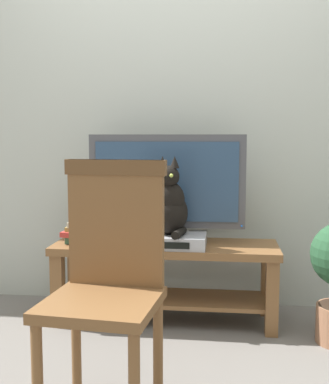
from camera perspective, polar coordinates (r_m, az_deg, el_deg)
name	(u,v)px	position (r m, az deg, el deg)	size (l,w,h in m)	color
ground_plane	(163,358)	(2.61, -0.12, -18.48)	(12.00, 12.00, 0.00)	slate
back_wall	(180,90)	(3.31, 1.84, 11.58)	(7.00, 0.12, 2.80)	#B7BCB2
tv_stand	(165,267)	(2.99, 0.11, -8.55)	(1.32, 0.43, 0.47)	brown
tv	(167,185)	(2.97, 0.26, 0.77)	(0.93, 0.20, 0.64)	#4C4C51
media_box	(169,240)	(2.90, 0.54, -5.50)	(0.43, 0.30, 0.07)	#ADADB2
cat	(169,205)	(2.85, 0.54, -1.50)	(0.21, 0.28, 0.45)	black
wooden_chair	(108,273)	(1.94, -6.45, -9.17)	(0.45, 0.45, 1.01)	brown
book_stack	(86,232)	(3.01, -9.02, -4.59)	(0.26, 0.21, 0.13)	#38664C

